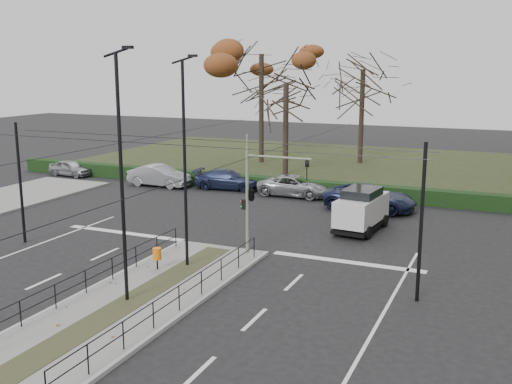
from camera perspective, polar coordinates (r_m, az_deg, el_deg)
ground at (r=24.92m, az=-8.31°, el=-8.47°), size 140.00×140.00×0.00m
median_island at (r=22.96m, az=-11.64°, el=-10.22°), size 4.40×15.00×0.14m
park at (r=55.64m, az=3.82°, el=2.96°), size 38.00×26.00×0.10m
hedge at (r=43.36m, az=-2.17°, el=1.06°), size 38.00×1.00×1.00m
median_railing at (r=22.57m, az=-11.89°, el=-8.16°), size 4.14×13.24×0.92m
catenary at (r=25.31m, az=-6.62°, el=-0.04°), size 20.00×34.00×6.00m
traffic_light at (r=27.12m, az=-0.28°, el=-0.04°), size 3.36×1.93×4.94m
litter_bin at (r=25.86m, az=-9.41°, el=-5.85°), size 0.37×0.37×0.94m
streetlamp_median_near at (r=21.73m, az=-12.65°, el=1.47°), size 0.76×0.16×9.16m
streetlamp_median_far at (r=25.33m, az=-6.77°, el=2.88°), size 0.75×0.15×8.95m
parked_car_first at (r=50.35m, az=-17.25°, el=2.19°), size 3.82×1.75×1.27m
parked_car_second at (r=44.42m, az=-9.17°, el=1.53°), size 4.71×1.65×1.55m
parked_car_third at (r=42.87m, az=-2.71°, el=1.19°), size 5.01×2.52×1.40m
parked_car_fourth at (r=40.60m, az=3.72°, el=0.58°), size 5.01×2.33×1.39m
white_van at (r=32.35m, az=10.01°, el=-1.57°), size 2.30×4.40×2.30m
rust_tree at (r=54.02m, az=0.52°, el=13.01°), size 9.85×9.85×12.65m
bare_tree_center at (r=54.52m, az=10.15°, el=10.81°), size 7.57×7.57×11.05m
bare_tree_near at (r=47.87m, az=2.88°, el=9.60°), size 6.00×6.00×9.55m
parked_car_fifth at (r=37.18m, az=10.79°, el=-0.53°), size 5.70×2.86×1.55m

